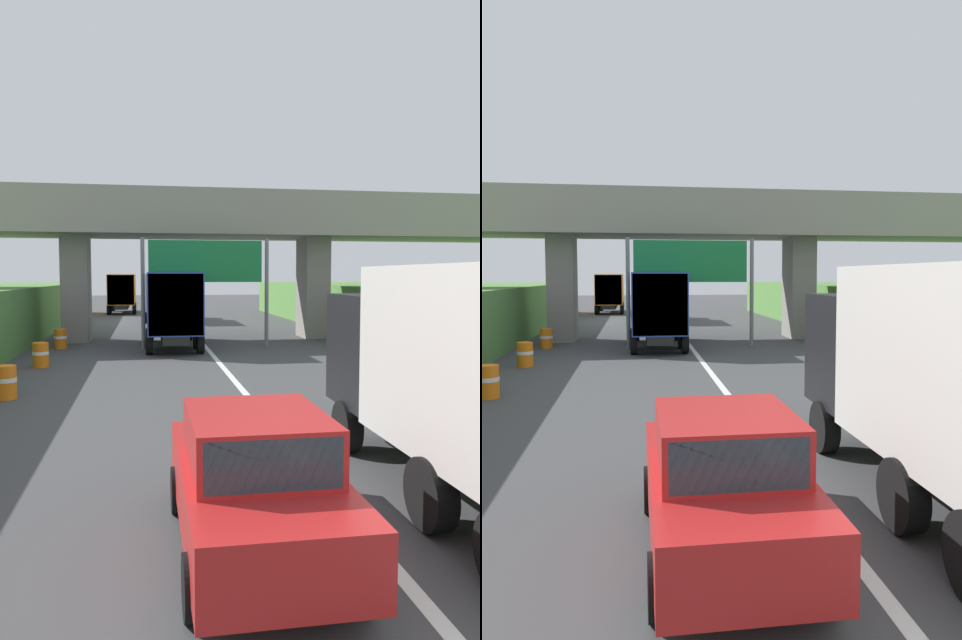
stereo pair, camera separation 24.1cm
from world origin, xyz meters
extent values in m
cube|color=white|center=(0.00, 23.73, 0.00)|extent=(0.20, 87.46, 0.01)
cube|color=gray|center=(0.00, 29.66, 5.87)|extent=(40.00, 4.80, 1.10)
cube|color=gray|center=(0.00, 27.44, 6.97)|extent=(40.00, 0.36, 1.10)
cube|color=gray|center=(0.00, 31.88, 6.97)|extent=(40.00, 0.36, 1.10)
cube|color=gray|center=(-6.18, 29.66, 2.66)|extent=(1.30, 2.20, 5.32)
cube|color=gray|center=(6.18, 29.66, 2.66)|extent=(1.30, 2.20, 5.32)
cylinder|color=slate|center=(-2.85, 25.99, 2.51)|extent=(0.18, 0.18, 5.02)
cylinder|color=slate|center=(2.85, 25.99, 2.51)|extent=(0.18, 0.18, 5.02)
cube|color=#167238|center=(0.00, 25.99, 3.97)|extent=(5.20, 0.12, 1.90)
cube|color=white|center=(0.00, 25.97, 3.97)|extent=(4.89, 0.01, 1.67)
cube|color=black|center=(-4.79, 52.28, 0.66)|extent=(1.10, 7.30, 0.36)
cube|color=orange|center=(-4.79, 54.88, 1.89)|extent=(2.10, 2.10, 2.10)
cube|color=#2D3842|center=(-4.79, 55.90, 2.19)|extent=(1.89, 0.06, 0.90)
cube|color=orange|center=(-4.79, 51.23, 2.14)|extent=(2.30, 5.20, 2.60)
cube|color=#AC5B13|center=(-4.79, 48.65, 2.14)|extent=(2.21, 0.04, 2.50)
cylinder|color=black|center=(-5.76, 54.88, 0.48)|extent=(0.30, 0.96, 0.96)
cylinder|color=black|center=(-3.82, 54.88, 0.48)|extent=(0.30, 0.96, 0.96)
cylinder|color=black|center=(-5.86, 49.80, 0.48)|extent=(0.30, 0.96, 0.96)
cylinder|color=black|center=(-3.72, 49.80, 0.48)|extent=(0.30, 0.96, 0.96)
cylinder|color=black|center=(-5.86, 51.49, 0.48)|extent=(0.30, 0.96, 0.96)
cylinder|color=black|center=(-3.72, 51.49, 0.48)|extent=(0.30, 0.96, 0.96)
cube|color=black|center=(-1.61, 42.74, 0.66)|extent=(1.10, 7.30, 0.36)
cube|color=silver|center=(-1.61, 45.34, 1.89)|extent=(2.10, 2.10, 2.10)
cube|color=#2D3842|center=(-1.61, 46.36, 2.19)|extent=(1.89, 0.06, 0.90)
cube|color=silver|center=(-1.61, 41.69, 2.14)|extent=(2.30, 5.20, 2.60)
cube|color=#A8A8A4|center=(-1.61, 39.11, 2.14)|extent=(2.21, 0.04, 2.50)
cylinder|color=black|center=(-2.58, 45.34, 0.48)|extent=(0.30, 0.96, 0.96)
cylinder|color=black|center=(-0.64, 45.34, 0.48)|extent=(0.30, 0.96, 0.96)
cylinder|color=black|center=(-2.68, 40.26, 0.48)|extent=(0.30, 0.96, 0.96)
cylinder|color=black|center=(-0.54, 40.26, 0.48)|extent=(0.30, 0.96, 0.96)
cylinder|color=black|center=(-2.68, 41.95, 0.48)|extent=(0.30, 0.96, 0.96)
cylinder|color=black|center=(-0.54, 41.95, 0.48)|extent=(0.30, 0.96, 0.96)
cube|color=black|center=(1.94, 7.22, 0.66)|extent=(1.10, 7.30, 0.36)
cube|color=black|center=(1.94, 9.82, 1.89)|extent=(2.10, 2.10, 2.10)
cube|color=#2D3842|center=(1.94, 10.84, 2.19)|extent=(1.89, 0.06, 0.90)
cylinder|color=black|center=(0.97, 9.82, 0.48)|extent=(0.30, 0.96, 0.96)
cylinder|color=black|center=(2.91, 9.82, 0.48)|extent=(0.30, 0.96, 0.96)
cylinder|color=black|center=(0.87, 6.43, 0.48)|extent=(0.30, 0.96, 0.96)
cube|color=black|center=(-1.53, 26.42, 0.66)|extent=(1.10, 7.30, 0.36)
cube|color=#233D9E|center=(-1.53, 29.02, 1.89)|extent=(2.10, 2.10, 2.10)
cube|color=#2D3842|center=(-1.53, 30.04, 2.19)|extent=(1.89, 0.06, 0.90)
cube|color=#233D9E|center=(-1.53, 25.37, 2.14)|extent=(2.30, 5.20, 2.60)
cube|color=navy|center=(-1.53, 22.79, 2.14)|extent=(2.21, 0.04, 2.50)
cylinder|color=black|center=(-2.50, 29.02, 0.48)|extent=(0.30, 0.96, 0.96)
cylinder|color=black|center=(-0.56, 29.02, 0.48)|extent=(0.30, 0.96, 0.96)
cylinder|color=black|center=(-2.60, 23.94, 0.48)|extent=(0.30, 0.96, 0.96)
cylinder|color=black|center=(-0.46, 23.94, 0.48)|extent=(0.30, 0.96, 0.96)
cylinder|color=black|center=(-2.60, 25.63, 0.48)|extent=(0.30, 0.96, 0.96)
cylinder|color=black|center=(-0.46, 25.63, 0.48)|extent=(0.30, 0.96, 0.96)
cube|color=red|center=(-1.48, 6.27, 0.70)|extent=(1.76, 4.10, 0.76)
cube|color=red|center=(-1.48, 6.12, 1.40)|extent=(1.56, 1.90, 0.64)
cube|color=#2D3842|center=(-1.48, 5.20, 1.40)|extent=(1.44, 0.06, 0.54)
cylinder|color=black|center=(-2.30, 7.54, 0.32)|extent=(0.22, 0.64, 0.64)
cylinder|color=black|center=(-0.66, 7.54, 0.32)|extent=(0.22, 0.64, 0.64)
cylinder|color=black|center=(-2.30, 5.00, 0.32)|extent=(0.22, 0.64, 0.64)
cylinder|color=black|center=(-0.66, 5.00, 0.32)|extent=(0.22, 0.64, 0.64)
cylinder|color=orange|center=(-6.46, 15.72, 0.45)|extent=(0.56, 0.56, 0.90)
cylinder|color=white|center=(-6.46, 15.72, 0.52)|extent=(0.57, 0.57, 0.12)
cylinder|color=orange|center=(-6.50, 21.16, 0.45)|extent=(0.56, 0.56, 0.90)
cylinder|color=white|center=(-6.50, 21.16, 0.52)|extent=(0.57, 0.57, 0.12)
cylinder|color=orange|center=(-6.57, 26.59, 0.45)|extent=(0.56, 0.56, 0.90)
cylinder|color=white|center=(-6.57, 26.59, 0.52)|extent=(0.57, 0.57, 0.12)
camera|label=1|loc=(-2.73, -0.28, 3.29)|focal=32.25mm
camera|label=2|loc=(-2.49, -0.32, 3.29)|focal=32.25mm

